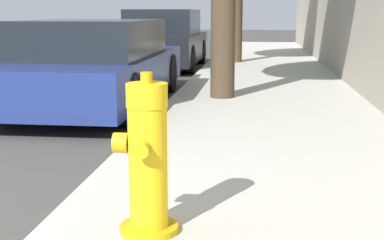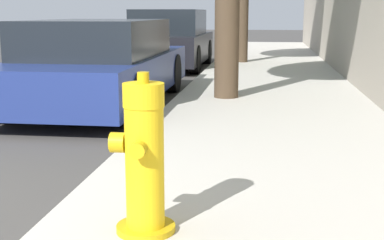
% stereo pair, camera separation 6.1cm
% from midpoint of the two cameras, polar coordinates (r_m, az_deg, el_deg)
% --- Properties ---
extents(fire_hydrant, '(0.35, 0.35, 0.89)m').
position_cam_midpoint_polar(fire_hydrant, '(2.93, -4.55, -4.35)').
color(fire_hydrant, '#C39C11').
rests_on(fire_hydrant, sidewalk_slab).
extents(parked_car_near, '(1.79, 4.54, 1.24)m').
position_cam_midpoint_polar(parked_car_near, '(7.86, -9.47, 5.91)').
color(parked_car_near, navy).
rests_on(parked_car_near, ground_plane).
extents(parked_car_mid, '(1.71, 3.85, 1.41)m').
position_cam_midpoint_polar(parked_car_mid, '(13.08, -2.19, 8.48)').
color(parked_car_mid, black).
rests_on(parked_car_mid, ground_plane).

